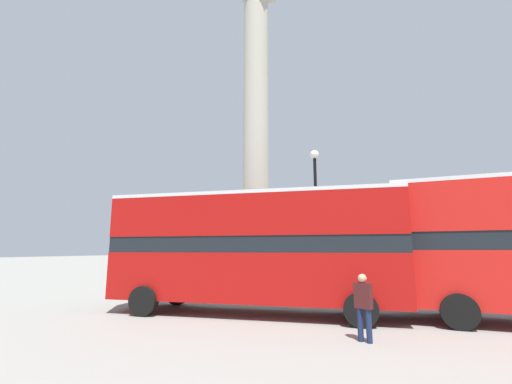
% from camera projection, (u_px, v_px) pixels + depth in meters
% --- Properties ---
extents(ground_plane, '(200.00, 200.00, 0.00)m').
position_uv_depth(ground_plane, '(256.00, 291.00, 18.84)').
color(ground_plane, gray).
extents(monument_column, '(5.43, 5.43, 20.39)m').
position_uv_depth(monument_column, '(256.00, 183.00, 19.86)').
color(monument_column, '#ADA593').
rests_on(monument_column, ground_plane).
extents(bus_a, '(10.32, 3.47, 4.20)m').
position_uv_depth(bus_a, '(254.00, 247.00, 12.31)').
color(bus_a, '#A80F0C').
rests_on(bus_a, ground_plane).
extents(equestrian_statue, '(4.14, 3.61, 6.11)m').
position_uv_depth(equestrian_statue, '(138.00, 257.00, 26.53)').
color(equestrian_statue, '#ADA593').
rests_on(equestrian_statue, ground_plane).
extents(street_lamp, '(0.40, 0.40, 6.71)m').
position_uv_depth(street_lamp, '(316.00, 218.00, 15.09)').
color(street_lamp, black).
rests_on(street_lamp, ground_plane).
extents(pedestrian_near_lamp, '(0.46, 0.34, 1.62)m').
position_uv_depth(pedestrian_near_lamp, '(363.00, 304.00, 8.45)').
color(pedestrian_near_lamp, '#192347').
rests_on(pedestrian_near_lamp, ground_plane).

